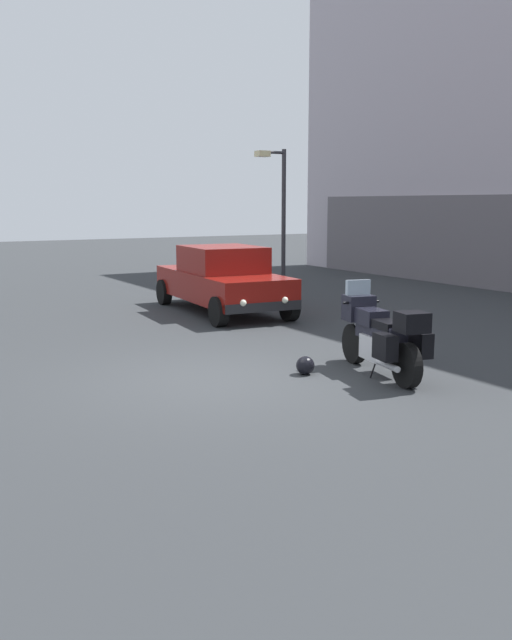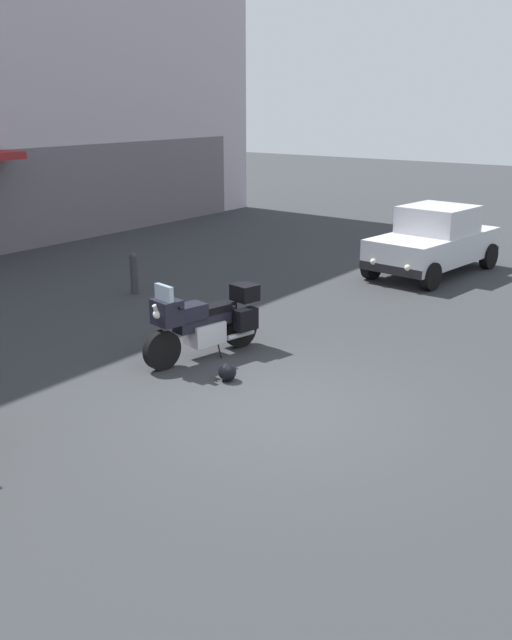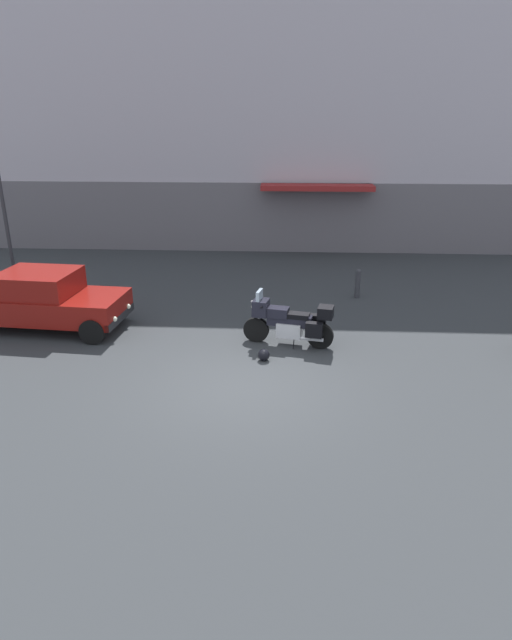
{
  "view_description": "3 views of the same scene",
  "coord_description": "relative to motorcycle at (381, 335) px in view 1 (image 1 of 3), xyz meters",
  "views": [
    {
      "loc": [
        8.8,
        -4.51,
        2.55
      ],
      "look_at": [
        0.49,
        0.37,
        0.93
      ],
      "focal_mm": 38.95,
      "sensor_mm": 36.0,
      "label": 1
    },
    {
      "loc": [
        -7.3,
        -4.91,
        4.07
      ],
      "look_at": [
        0.26,
        0.64,
        1.12
      ],
      "focal_mm": 39.35,
      "sensor_mm": 36.0,
      "label": 2
    },
    {
      "loc": [
        0.85,
        -10.13,
        5.39
      ],
      "look_at": [
        0.24,
        0.96,
        1.13
      ],
      "focal_mm": 30.29,
      "sensor_mm": 36.0,
      "label": 3
    }
  ],
  "objects": [
    {
      "name": "car_sedan_far",
      "position": [
        -6.61,
        0.81,
        0.16
      ],
      "size": [
        4.68,
        2.25,
        1.56
      ],
      "rotation": [
        0.0,
        0.0,
        -0.08
      ],
      "color": "maroon",
      "rests_on": "ground"
    },
    {
      "name": "streetlamp_curbside",
      "position": [
        -8.86,
        3.8,
        1.89
      ],
      "size": [
        0.28,
        0.94,
        4.03
      ],
      "color": "#2D2D33",
      "rests_on": "ground"
    },
    {
      "name": "ground_plane",
      "position": [
        -1.01,
        -2.23,
        -0.62
      ],
      "size": [
        80.0,
        80.0,
        0.0
      ],
      "primitive_type": "plane",
      "color": "#2D3033"
    },
    {
      "name": "helmet",
      "position": [
        -0.6,
        -0.94,
        -0.48
      ],
      "size": [
        0.28,
        0.28,
        0.28
      ],
      "primitive_type": "sphere",
      "color": "black",
      "rests_on": "ground"
    },
    {
      "name": "motorcycle",
      "position": [
        0.0,
        0.0,
        0.0
      ],
      "size": [
        2.24,
        0.99,
        1.36
      ],
      "rotation": [
        0.0,
        0.0,
        2.93
      ],
      "color": "black",
      "rests_on": "ground"
    }
  ]
}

